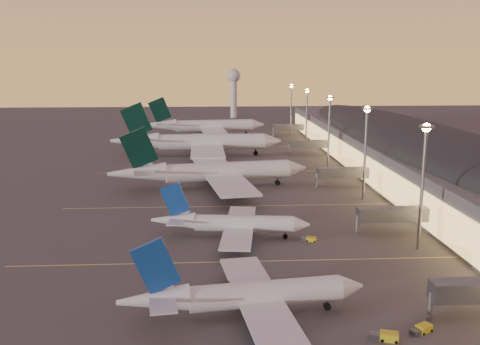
# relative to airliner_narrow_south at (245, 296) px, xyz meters

# --- Properties ---
(ground) EXTENTS (700.00, 700.00, 0.00)m
(ground) POSITION_rel_airliner_narrow_south_xyz_m (1.37, 27.69, -3.46)
(ground) COLOR #454340
(airliner_narrow_south) EXTENTS (37.54, 33.79, 13.40)m
(airliner_narrow_south) POSITION_rel_airliner_narrow_south_xyz_m (0.00, 0.00, 0.00)
(airliner_narrow_south) COLOR silver
(airliner_narrow_south) RESTS_ON ground
(airliner_narrow_north) EXTENTS (34.59, 31.10, 12.35)m
(airliner_narrow_north) POSITION_rel_airliner_narrow_south_xyz_m (-0.78, 37.03, -0.27)
(airliner_narrow_north) COLOR silver
(airliner_narrow_north) RESTS_ON ground
(airliner_wide_near) EXTENTS (60.23, 55.50, 19.31)m
(airliner_wide_near) POSITION_rel_airliner_narrow_south_xyz_m (-4.79, 83.08, 1.51)
(airliner_wide_near) COLOR silver
(airliner_wide_near) RESTS_ON ground
(airliner_wide_mid) EXTENTS (68.40, 62.10, 21.94)m
(airliner_wide_mid) POSITION_rel_airliner_narrow_south_xyz_m (-10.13, 139.43, 2.18)
(airliner_wide_mid) COLOR silver
(airliner_wide_mid) RESTS_ON ground
(airliner_wide_far) EXTENTS (63.09, 57.77, 20.18)m
(airliner_wide_far) POSITION_rel_airliner_narrow_south_xyz_m (-8.00, 197.75, 1.73)
(airliner_wide_far) COLOR silver
(airliner_wide_far) RESTS_ON ground
(terminal_building) EXTENTS (56.35, 255.00, 17.46)m
(terminal_building) POSITION_rel_airliner_narrow_south_xyz_m (63.20, 100.16, 5.32)
(terminal_building) COLOR #515156
(terminal_building) RESTS_ON ground
(light_masts) EXTENTS (2.20, 217.20, 25.90)m
(light_masts) POSITION_rel_airliner_narrow_south_xyz_m (37.37, 92.69, 14.09)
(light_masts) COLOR slate
(light_masts) RESTS_ON ground
(radar_tower) EXTENTS (9.00, 9.00, 32.50)m
(radar_tower) POSITION_rel_airliner_narrow_south_xyz_m (11.37, 287.69, 18.41)
(radar_tower) COLOR silver
(radar_tower) RESTS_ON ground
(lane_markings) EXTENTS (90.00, 180.36, 0.00)m
(lane_markings) POSITION_rel_airliner_narrow_south_xyz_m (1.37, 67.69, -3.46)
(lane_markings) COLOR #D8C659
(lane_markings) RESTS_ON ground
(baggage_tug_a) EXTENTS (4.11, 2.60, 1.14)m
(baggage_tug_a) POSITION_rel_airliner_narrow_south_xyz_m (18.94, -7.76, -2.94)
(baggage_tug_a) COLOR gold
(baggage_tug_a) RESTS_ON ground
(baggage_tug_b) EXTENTS (3.66, 2.89, 1.03)m
(baggage_tug_b) POSITION_rel_airliner_narrow_south_xyz_m (24.73, -6.03, -2.99)
(baggage_tug_b) COLOR gold
(baggage_tug_b) RESTS_ON ground
(baggage_tug_c) EXTENTS (3.41, 2.29, 0.95)m
(baggage_tug_c) POSITION_rel_airliner_narrow_south_xyz_m (16.05, 33.81, -3.03)
(baggage_tug_c) COLOR gold
(baggage_tug_c) RESTS_ON ground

